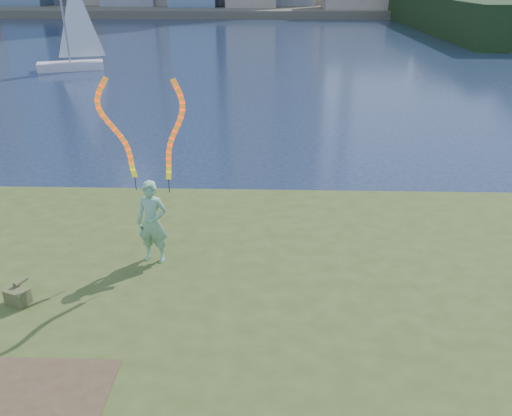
{
  "coord_description": "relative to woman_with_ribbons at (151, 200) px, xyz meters",
  "views": [
    {
      "loc": [
        1.72,
        -7.78,
        6.38
      ],
      "look_at": [
        1.45,
        1.0,
        2.25
      ],
      "focal_mm": 35.0,
      "sensor_mm": 36.0,
      "label": 1
    }
  ],
  "objects": [
    {
      "name": "ground",
      "position": [
        0.71,
        -1.43,
        -2.19
      ],
      "size": [
        320.0,
        320.0,
        0.0
      ],
      "primitive_type": "plane",
      "color": "#17233A",
      "rests_on": "ground"
    },
    {
      "name": "grassy_knoll",
      "position": [
        0.71,
        -3.72,
        -1.85
      ],
      "size": [
        20.0,
        18.0,
        0.8
      ],
      "color": "#3B4B1B",
      "rests_on": "ground"
    },
    {
      "name": "far_shore",
      "position": [
        0.71,
        93.57,
        -1.59
      ],
      "size": [
        320.0,
        40.0,
        1.2
      ],
      "primitive_type": "cube",
      "color": "#514C3B",
      "rests_on": "ground"
    },
    {
      "name": "woman_with_ribbons",
      "position": [
        0.0,
        0.0,
        0.0
      ],
      "size": [
        2.1,
        0.56,
        4.16
      ],
      "rotation": [
        0.0,
        0.0,
        -0.16
      ],
      "color": "#156B29",
      "rests_on": "grassy_knoll"
    },
    {
      "name": "canvas_bag",
      "position": [
        -2.24,
        -1.65,
        -1.23
      ],
      "size": [
        0.49,
        0.55,
        0.4
      ],
      "rotation": [
        0.0,
        0.0,
        -0.36
      ],
      "color": "#444422",
      "rests_on": "grassy_knoll"
    },
    {
      "name": "sailboat",
      "position": [
        -12.04,
        27.82,
        -0.93
      ],
      "size": [
        4.82,
        2.91,
        7.35
      ],
      "rotation": [
        0.0,
        0.0,
        0.34
      ],
      "color": "silver",
      "rests_on": "ground"
    }
  ]
}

